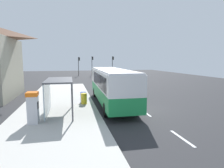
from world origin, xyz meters
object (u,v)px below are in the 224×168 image
Objects in this scene: ticket_machine at (33,107)px; recycling_bin_yellow at (84,99)px; traffic_light_near_side at (113,63)px; sedan_far at (104,74)px; recycling_bin_blue at (83,97)px; traffic_light_far_side at (79,63)px; traffic_light_median at (92,63)px; bus_shelter at (55,88)px; bus at (111,84)px; white_van at (109,74)px; sedan_near at (99,72)px.

ticket_machine is 2.04× the size of recycling_bin_yellow.
traffic_light_near_side is at bearing 70.15° from ticket_machine.
sedan_far is 26.61m from recycling_bin_blue.
traffic_light_median is (3.50, 0.80, 0.11)m from traffic_light_far_side.
recycling_bin_blue is 33.01m from traffic_light_median.
sedan_far is 7.48m from traffic_light_median.
recycling_bin_yellow is 0.24× the size of bus_shelter.
traffic_light_median is at bearing 86.37° from bus.
recycling_bin_yellow is at bearing -107.20° from white_van.
recycling_bin_yellow is at bearing 52.30° from bus_shelter.
traffic_light_near_side is 5.35m from traffic_light_median.
bus is 2.76m from recycling_bin_yellow.
ticket_machine is at bearing -96.93° from traffic_light_far_side.
recycling_bin_yellow is 1.00× the size of recycling_bin_blue.
sedan_near is 5.04m from traffic_light_near_side.
bus_shelter is at bearing 55.91° from ticket_machine.
white_van is 27.14m from ticket_machine.
bus_shelter is at bearing -106.53° from sedan_far.
bus_shelter is (-11.91, -34.55, -1.22)m from traffic_light_near_side.
sedan_far reaches higher than recycling_bin_yellow.
traffic_light_far_side reaches higher than ticket_machine.
traffic_light_median reaches higher than bus_shelter.
traffic_light_near_side reaches higher than traffic_light_median.
white_van reaches higher than sedan_far.
white_van is 12.88m from traffic_light_median.
ticket_machine is at bearing -124.09° from bus_shelter.
white_van is at bearing 68.82° from ticket_machine.
traffic_light_near_side reaches higher than recycling_bin_blue.
bus_shelter is at bearing -103.08° from sedan_near.
bus_shelter is (-8.61, -23.54, 0.75)m from white_van.
white_van reaches higher than recycling_bin_yellow.
white_van is at bearing -90.99° from sedan_far.
traffic_light_near_side is at bearing 73.31° from white_van.
white_van reaches higher than recycling_bin_blue.
sedan_near reaches higher than recycling_bin_blue.
white_van is at bearing -65.83° from traffic_light_far_side.
bus is 2.22× the size of traffic_light_median.
sedan_near is 1.02× the size of sedan_far.
recycling_bin_yellow is (3.41, 4.63, -0.52)m from ticket_machine.
recycling_bin_yellow is 3.89m from bus_shelter.
traffic_light_near_side reaches higher than recycling_bin_yellow.
traffic_light_median is at bearing 162.58° from traffic_light_near_side.
ticket_machine is at bearing -126.36° from recycling_bin_yellow.
bus reaches higher than sedan_far.
traffic_light_near_side is 1.25× the size of bus_shelter.
sedan_far is at bearing -90.02° from sedan_near.
ticket_machine is (-9.91, -39.28, 0.38)m from sedan_near.
bus is 5.51m from bus_shelter.
ticket_machine reaches higher than sedan_near.
ticket_machine reaches higher than recycling_bin_blue.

